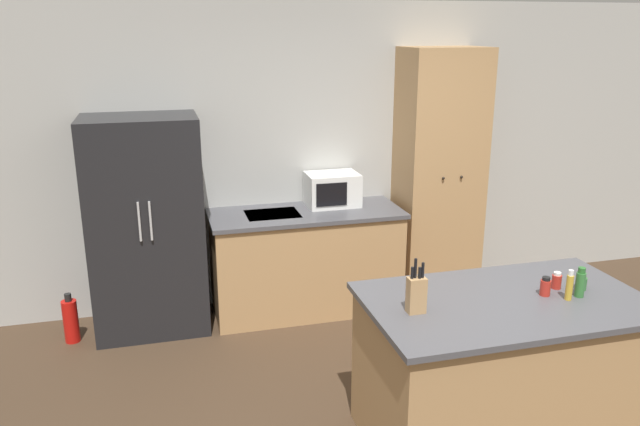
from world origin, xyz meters
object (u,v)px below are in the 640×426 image
knife_block (416,294)px  spice_bottle_amber_oil (545,287)px  fire_extinguisher (71,320)px  microwave (332,189)px  spice_bottle_short_red (569,286)px  spice_bottle_pale_salt (580,283)px  refrigerator (146,226)px  pantry_cabinet (439,176)px  spice_bottle_tall_dark (581,283)px  spice_bottle_green_herb (557,281)px

knife_block → spice_bottle_amber_oil: 0.80m
spice_bottle_amber_oil → fire_extinguisher: 3.52m
microwave → spice_bottle_short_red: microwave is taller
knife_block → spice_bottle_pale_salt: knife_block is taller
refrigerator → pantry_cabinet: (2.53, 0.06, 0.24)m
knife_block → spice_bottle_pale_salt: bearing=-2.9°
microwave → spice_bottle_pale_salt: (0.81, -2.25, -0.04)m
spice_bottle_tall_dark → spice_bottle_short_red: 0.20m
refrigerator → spice_bottle_tall_dark: 3.19m
microwave → spice_bottle_green_herb: size_ratio=4.42×
pantry_cabinet → microwave: bearing=176.0°
spice_bottle_tall_dark → spice_bottle_green_herb: (-0.13, 0.05, 0.01)m
spice_bottle_tall_dark → spice_bottle_amber_oil: bearing=-175.5°
pantry_cabinet → spice_bottle_tall_dark: bearing=-92.1°
refrigerator → microwave: bearing=4.6°
fire_extinguisher → spice_bottle_tall_dark: bearing=-32.1°
spice_bottle_tall_dark → refrigerator: bearing=140.3°
spice_bottle_green_herb → fire_extinguisher: size_ratio=0.25×
spice_bottle_amber_oil → spice_bottle_green_herb: (0.12, 0.07, -0.01)m
refrigerator → spice_bottle_green_herb: bearing=-40.5°
spice_bottle_short_red → spice_bottle_amber_oil: (-0.09, 0.09, -0.03)m
microwave → spice_bottle_amber_oil: microwave is taller
knife_block → refrigerator: bearing=124.0°
microwave → knife_block: knife_block is taller
microwave → spice_bottle_pale_salt: size_ratio=2.54×
spice_bottle_tall_dark → fire_extinguisher: spice_bottle_tall_dark is taller
microwave → fire_extinguisher: 2.37m
spice_bottle_tall_dark → spice_bottle_amber_oil: 0.25m
spice_bottle_tall_dark → fire_extinguisher: size_ratio=0.22×
spice_bottle_short_red → fire_extinguisher: size_ratio=0.44×
spice_bottle_short_red → spice_bottle_green_herb: size_ratio=1.77×
refrigerator → knife_block: (1.40, -2.07, 0.15)m
spice_bottle_amber_oil → microwave: bearing=106.2°
spice_bottle_pale_salt → refrigerator: bearing=138.3°
spice_bottle_short_red → fire_extinguisher: (-2.92, 2.04, -0.82)m
refrigerator → spice_bottle_amber_oil: (2.20, -2.06, 0.09)m
knife_block → fire_extinguisher: size_ratio=0.76×
spice_bottle_tall_dark → spice_bottle_green_herb: spice_bottle_green_herb is taller
spice_bottle_pale_salt → fire_extinguisher: size_ratio=0.43×
spice_bottle_tall_dark → spice_bottle_pale_salt: size_ratio=0.51×
knife_block → fire_extinguisher: 2.95m
fire_extinguisher → microwave: bearing=6.1°
spice_bottle_amber_oil → fire_extinguisher: (-2.83, 1.95, -0.78)m
pantry_cabinet → knife_block: size_ratio=7.26×
spice_bottle_short_red → spice_bottle_pale_salt: bearing=14.5°
refrigerator → microwave: refrigerator is taller
spice_bottle_green_herb → knife_block: bearing=-174.7°
pantry_cabinet → spice_bottle_amber_oil: 2.15m
pantry_cabinet → fire_extinguisher: (-3.16, -0.16, -0.93)m
spice_bottle_tall_dark → spice_bottle_pale_salt: (-0.07, -0.08, 0.04)m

